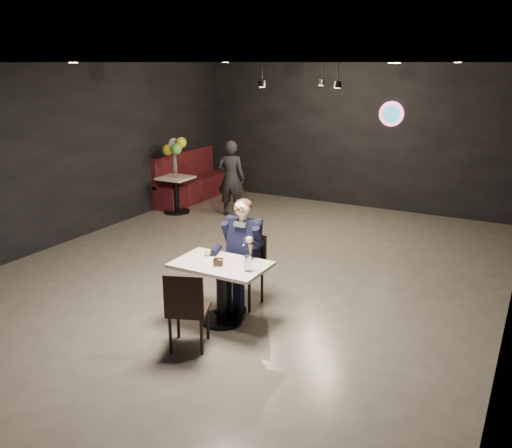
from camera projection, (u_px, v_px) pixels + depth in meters
The scene contains 17 objects.
floor at pixel (250, 272), 8.09m from camera, with size 9.00×9.00×0.00m, color slate.
wall_sign at pixel (391, 114), 10.92m from camera, with size 0.50×0.06×0.50m, color pink, non-canonical shape.
pendant_lights at pixel (308, 70), 8.95m from camera, with size 1.40×1.20×0.36m, color black.
main_table at pixel (221, 293), 6.44m from camera, with size 1.10×0.70×0.75m, color white.
chair_far at pixel (244, 271), 6.88m from camera, with size 0.42×0.46×0.92m, color black.
chair_near at pixel (189, 308), 5.85m from camera, with size 0.42×0.46×0.92m, color black.
seated_man at pixel (244, 252), 6.80m from camera, with size 0.60×0.80×1.44m, color black.
dessert_plate at pixel (220, 265), 6.25m from camera, with size 0.20×0.20×0.01m, color white.
cake_slice at pixel (218, 262), 6.22m from camera, with size 0.10×0.08×0.07m, color black.
mint_leaf at pixel (220, 260), 6.17m from camera, with size 0.06×0.04×0.01m, color green.
sundae_glass at pixel (248, 263), 6.07m from camera, with size 0.08×0.08×0.18m, color silver.
wafer_cone at pixel (251, 250), 6.04m from camera, with size 0.06×0.06×0.12m, color tan.
booth_bench at pixel (192, 176), 12.10m from camera, with size 0.55×2.19×1.10m, color #420E16.
side_table at pixel (176, 194), 11.16m from camera, with size 0.61×0.61×0.77m, color white.
balloon_vase at pixel (175, 174), 11.04m from camera, with size 0.10×0.10×0.14m, color silver.
balloon_bunch at pixel (175, 154), 10.92m from camera, with size 0.40×0.40×0.66m, color gold.
passerby at pixel (231, 178), 10.86m from camera, with size 0.56×0.37×1.53m, color black.
Camera 1 is at (3.65, -6.60, 3.01)m, focal length 38.00 mm.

